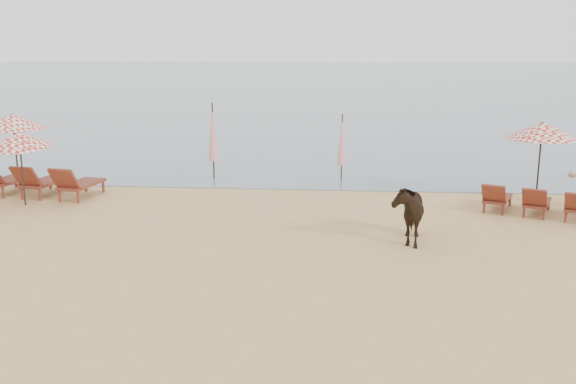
# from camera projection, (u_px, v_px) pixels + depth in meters

# --- Properties ---
(ground) EXTENTS (120.00, 120.00, 0.00)m
(ground) POSITION_uv_depth(u_px,v_px,m) (262.00, 330.00, 10.17)
(ground) COLOR tan
(ground) RESTS_ON ground
(sea) EXTENTS (160.00, 140.00, 0.06)m
(sea) POSITION_uv_depth(u_px,v_px,m) (333.00, 77.00, 87.83)
(sea) COLOR #51606B
(sea) RESTS_ON ground
(lounger_cluster_left) EXTENTS (3.46, 2.37, 0.70)m
(lounger_cluster_left) POSITION_uv_depth(u_px,v_px,m) (39.00, 181.00, 18.93)
(lounger_cluster_left) COLOR maroon
(lounger_cluster_left) RESTS_ON ground
(lounger_cluster_right) EXTENTS (3.01, 2.44, 0.58)m
(lounger_cluster_right) POSITION_uv_depth(u_px,v_px,m) (536.00, 201.00, 16.84)
(lounger_cluster_right) COLOR maroon
(lounger_cluster_right) RESTS_ON ground
(umbrella_open_left_a) EXTENTS (2.07, 2.07, 2.36)m
(umbrella_open_left_a) POSITION_uv_depth(u_px,v_px,m) (13.00, 121.00, 19.56)
(umbrella_open_left_a) COLOR black
(umbrella_open_left_a) RESTS_ON ground
(umbrella_open_left_b) EXTENTS (1.69, 1.72, 2.16)m
(umbrella_open_left_b) POSITION_uv_depth(u_px,v_px,m) (19.00, 139.00, 17.61)
(umbrella_open_left_b) COLOR black
(umbrella_open_left_b) RESTS_ON ground
(umbrella_open_right) EXTENTS (1.94, 1.94, 2.37)m
(umbrella_open_right) POSITION_uv_depth(u_px,v_px,m) (542.00, 131.00, 17.42)
(umbrella_open_right) COLOR black
(umbrella_open_right) RESTS_ON ground
(umbrella_closed_left) EXTENTS (0.31, 0.31, 2.55)m
(umbrella_closed_left) POSITION_uv_depth(u_px,v_px,m) (213.00, 133.00, 21.15)
(umbrella_closed_left) COLOR black
(umbrella_closed_left) RESTS_ON ground
(umbrella_closed_right) EXTENTS (0.27, 0.27, 2.22)m
(umbrella_closed_right) POSITION_uv_depth(u_px,v_px,m) (342.00, 140.00, 20.90)
(umbrella_closed_right) COLOR black
(umbrella_closed_right) RESTS_ON ground
(cow) EXTENTS (0.85, 1.72, 1.42)m
(cow) POSITION_uv_depth(u_px,v_px,m) (407.00, 211.00, 14.62)
(cow) COLOR black
(cow) RESTS_ON ground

